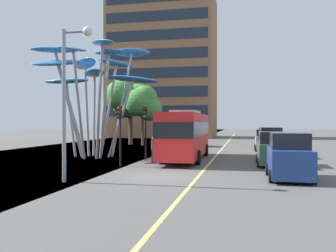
% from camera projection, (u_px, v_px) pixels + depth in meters
% --- Properties ---
extents(ground, '(120.00, 240.00, 0.10)m').
position_uv_depth(ground, '(148.00, 176.00, 18.81)').
color(ground, '#54514F').
extents(red_bus, '(2.86, 10.89, 3.62)m').
position_uv_depth(red_bus, '(186.00, 133.00, 26.68)').
color(red_bus, red).
rests_on(red_bus, ground).
extents(leaf_sculpture, '(9.74, 9.03, 8.94)m').
position_uv_depth(leaf_sculpture, '(93.00, 69.00, 28.59)').
color(leaf_sculpture, '#9EA0A5').
rests_on(leaf_sculpture, ground).
extents(traffic_light_kerb_near, '(0.28, 0.42, 3.78)m').
position_uv_depth(traffic_light_kerb_near, '(120.00, 123.00, 22.59)').
color(traffic_light_kerb_near, black).
rests_on(traffic_light_kerb_near, ground).
extents(traffic_light_kerb_far, '(0.28, 0.42, 3.85)m').
position_uv_depth(traffic_light_kerb_far, '(145.00, 122.00, 26.36)').
color(traffic_light_kerb_far, black).
rests_on(traffic_light_kerb_far, ground).
extents(car_parked_near, '(2.06, 3.89, 2.26)m').
position_uv_depth(car_parked_near, '(289.00, 158.00, 17.53)').
color(car_parked_near, navy).
rests_on(car_parked_near, ground).
extents(car_parked_mid, '(2.05, 4.38, 2.15)m').
position_uv_depth(car_parked_mid, '(273.00, 150.00, 23.33)').
color(car_parked_mid, '#2D5138').
rests_on(car_parked_mid, ground).
extents(car_parked_far, '(1.92, 4.58, 2.36)m').
position_uv_depth(car_parked_far, '(271.00, 143.00, 28.70)').
color(car_parked_far, maroon).
rests_on(car_parked_far, ground).
extents(car_side_street, '(1.95, 4.06, 2.07)m').
position_uv_depth(car_side_street, '(265.00, 141.00, 35.12)').
color(car_side_street, gray).
rests_on(car_side_street, ground).
extents(car_far_side, '(1.95, 4.22, 2.07)m').
position_uv_depth(car_far_side, '(266.00, 138.00, 41.12)').
color(car_far_side, maroon).
rests_on(car_far_side, ground).
extents(street_lamp, '(1.51, 0.44, 7.14)m').
position_uv_depth(street_lamp, '(71.00, 83.00, 16.68)').
color(street_lamp, gray).
rests_on(street_lamp, ground).
extents(tree_pavement_near, '(5.40, 4.67, 7.94)m').
position_uv_depth(tree_pavement_near, '(128.00, 99.00, 44.11)').
color(tree_pavement_near, brown).
rests_on(tree_pavement_near, ground).
extents(tree_pavement_far, '(4.17, 4.41, 7.16)m').
position_uv_depth(tree_pavement_far, '(144.00, 102.00, 42.12)').
color(tree_pavement_far, brown).
rests_on(tree_pavement_far, ground).
extents(pedestrian, '(0.34, 0.34, 1.80)m').
position_uv_depth(pedestrian, '(154.00, 150.00, 24.66)').
color(pedestrian, '#2D3342').
rests_on(pedestrian, ground).
extents(backdrop_building, '(18.90, 12.38, 25.81)m').
position_uv_depth(backdrop_building, '(164.00, 68.00, 67.54)').
color(backdrop_building, '#8E6042').
rests_on(backdrop_building, ground).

